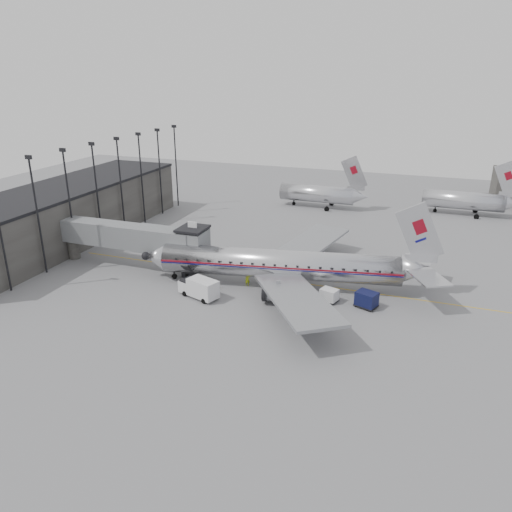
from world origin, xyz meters
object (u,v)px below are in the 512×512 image
at_px(service_van, 199,287).
at_px(baggage_cart_white, 329,295).
at_px(airliner, 286,265).
at_px(ramp_worker, 247,280).
at_px(baggage_cart_navy, 367,299).

bearing_deg(service_van, baggage_cart_white, 34.68).
xyz_separation_m(airliner, ramp_worker, (-4.41, -1.39, -2.09)).
bearing_deg(airliner, service_van, -153.68).
bearing_deg(baggage_cart_white, airliner, 175.85).
height_order(baggage_cart_navy, baggage_cart_white, baggage_cart_navy).
xyz_separation_m(service_van, baggage_cart_navy, (18.68, 3.98, -0.26)).
distance_m(service_van, ramp_worker, 6.48).
bearing_deg(baggage_cart_white, baggage_cart_navy, 17.76).
bearing_deg(baggage_cart_navy, baggage_cart_white, -159.15).
xyz_separation_m(service_van, baggage_cart_white, (14.47, 3.98, -0.42)).
xyz_separation_m(airliner, baggage_cart_white, (5.94, -2.39, -2.04)).
height_order(airliner, baggage_cart_navy, airliner).
relative_size(baggage_cart_navy, baggage_cart_white, 1.21).
height_order(service_van, ramp_worker, service_van).
bearing_deg(service_van, ramp_worker, 69.71).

